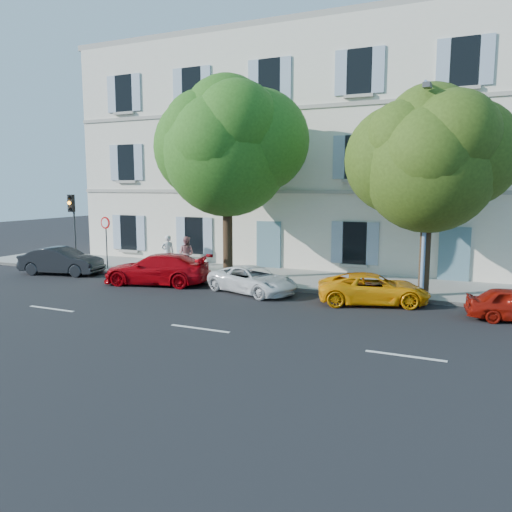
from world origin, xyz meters
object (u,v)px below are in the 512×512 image
at_px(tree_left, 227,153).
at_px(pedestrian_b, 186,253).
at_px(tree_right, 429,167).
at_px(car_red_coupe, 157,269).
at_px(car_yellow_supercar, 373,289).
at_px(traffic_light, 72,215).
at_px(road_sign, 106,231).
at_px(street_lamp, 426,181).
at_px(car_white_coupe, 253,280).
at_px(car_dark_sedan, 62,261).
at_px(pedestrian_a, 168,253).

xyz_separation_m(tree_left, pedestrian_b, (-2.85, 1.07, -4.70)).
height_order(tree_right, pedestrian_b, tree_right).
height_order(car_red_coupe, car_yellow_supercar, car_red_coupe).
bearing_deg(car_red_coupe, tree_right, 86.06).
xyz_separation_m(car_red_coupe, traffic_light, (-5.98, 1.33, 2.15)).
bearing_deg(road_sign, street_lamp, -1.59).
relative_size(road_sign, street_lamp, 0.34).
relative_size(tree_right, pedestrian_b, 4.47).
height_order(car_red_coupe, pedestrian_b, pedestrian_b).
bearing_deg(road_sign, car_white_coupe, -10.47).
bearing_deg(road_sign, car_dark_sedan, -134.67).
height_order(tree_left, street_lamp, tree_left).
xyz_separation_m(road_sign, pedestrian_b, (3.92, 1.19, -1.04)).
bearing_deg(tree_right, tree_left, 178.66).
bearing_deg(tree_right, car_white_coupe, -166.40).
relative_size(car_red_coupe, tree_left, 0.54).
xyz_separation_m(car_white_coupe, tree_left, (-2.01, 1.74, 5.15)).
bearing_deg(pedestrian_a, pedestrian_b, 150.75).
distance_m(car_dark_sedan, tree_right, 17.27).
height_order(car_yellow_supercar, road_sign, road_sign).
bearing_deg(pedestrian_a, tree_right, 130.61).
bearing_deg(tree_right, car_yellow_supercar, -138.19).
height_order(tree_right, road_sign, tree_right).
bearing_deg(car_red_coupe, tree_left, 113.22).
bearing_deg(pedestrian_a, car_yellow_supercar, 122.34).
height_order(car_dark_sedan, street_lamp, street_lamp).
bearing_deg(car_dark_sedan, traffic_light, 1.70).
xyz_separation_m(car_white_coupe, pedestrian_b, (-4.86, 2.81, 0.45)).
xyz_separation_m(car_red_coupe, pedestrian_a, (-1.22, 2.64, 0.34)).
height_order(car_dark_sedan, car_white_coupe, car_dark_sedan).
bearing_deg(car_yellow_supercar, road_sign, 65.77).
relative_size(car_white_coupe, pedestrian_b, 2.29).
relative_size(car_yellow_supercar, pedestrian_a, 2.31).
bearing_deg(traffic_light, pedestrian_a, 15.40).
xyz_separation_m(car_red_coupe, street_lamp, (10.91, 1.28, 3.79)).
relative_size(car_white_coupe, traffic_light, 1.04).
distance_m(traffic_light, street_lamp, 16.97).
bearing_deg(tree_left, road_sign, -178.99).
height_order(car_white_coupe, tree_right, tree_right).
xyz_separation_m(tree_left, pedestrian_a, (-3.76, 0.82, -4.67)).
bearing_deg(traffic_light, road_sign, 12.02).
xyz_separation_m(tree_left, road_sign, (-6.77, -0.12, -3.65)).
bearing_deg(tree_right, car_dark_sedan, -175.07).
bearing_deg(car_dark_sedan, pedestrian_b, -74.82).
relative_size(traffic_light, street_lamp, 0.49).
bearing_deg(car_white_coupe, road_sign, 98.10).
height_order(car_dark_sedan, road_sign, road_sign).
height_order(car_red_coupe, tree_right, tree_right).
distance_m(car_yellow_supercar, pedestrian_a, 10.85).
bearing_deg(tree_right, traffic_light, -178.99).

